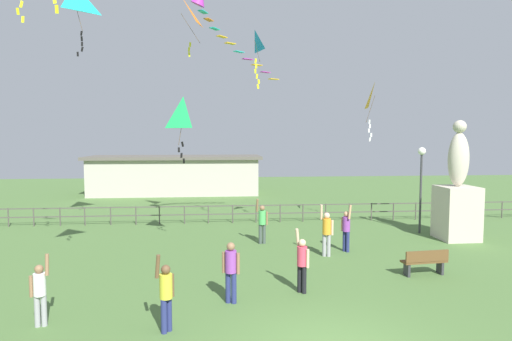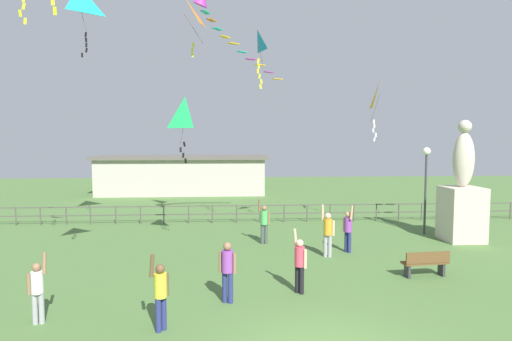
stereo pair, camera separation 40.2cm
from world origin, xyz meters
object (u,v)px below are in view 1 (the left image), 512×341
Objects in this scene: statue_monument at (457,199)px; person_1 at (327,231)px; person_0 at (346,228)px; person_6 at (166,293)px; person_3 at (262,221)px; kite_4 at (182,15)px; kite_7 at (255,44)px; person_4 at (302,261)px; streamer_kite at (207,7)px; lamppost at (421,170)px; person_2 at (40,290)px; kite_1 at (183,115)px; park_bench at (425,261)px; person_5 at (231,268)px; kite_2 at (375,97)px; kite_0 at (75,3)px.

person_1 is at bearing -161.36° from statue_monument.
person_0 is 8.92m from person_6.
person_3 is at bearing -179.84° from statue_monument.
person_6 is (-11.69, -7.98, -0.84)m from statue_monument.
person_6 is at bearing -87.85° from kite_4.
statue_monument is 11.21m from kite_7.
streamer_kite is at bearing 113.82° from person_4.
lamppost is 13.08m from kite_4.
kite_1 is at bearing 66.97° from person_2.
streamer_kite reaches higher than person_2.
person_0 is 3.53m from person_3.
lamppost is (-1.03, 1.31, 1.20)m from statue_monument.
statue_monument is 2.67× the size of person_1.
person_4 is (-8.08, -5.80, -0.85)m from statue_monument.
kite_7 is (5.85, 8.45, 7.68)m from person_2.
kite_4 is (-8.29, 6.63, 9.50)m from park_bench.
kite_4 reaches higher than kite_7.
lamppost is at bearing 40.12° from person_5.
person_4 is (-7.06, -7.11, -2.05)m from lamppost.
kite_2 is (-2.73, 2.95, 4.72)m from statue_monument.
kite_2 reaches higher than person_6.
lamppost is 17.07m from kite_0.
park_bench is 0.82× the size of person_6.
streamer_kite is (-7.14, 5.24, 9.48)m from park_bench.
person_6 is 12.47m from streamer_kite.
person_4 reaches higher than park_bench.
kite_4 is (-1.91, 8.38, 9.00)m from person_5.
streamer_kite is (-2.83, 6.41, 9.01)m from person_4.
person_3 is at bearing 136.13° from person_1.
statue_monument is 14.18m from person_6.
person_3 is 1.03× the size of person_6.
kite_1 is (-3.75, 5.16, 4.45)m from person_4.
person_0 reaches higher than person_4.
kite_2 reaches higher than person_3.
person_6 reaches higher than park_bench.
kite_2 is (-1.70, 1.64, 3.52)m from lamppost.
kite_7 is (3.21, -0.96, -1.40)m from kite_4.
person_2 is at bearing -139.14° from kite_2.
lamppost is 1.60× the size of kite_7.
person_2 reaches higher than person_5.
kite_1 is 4.67m from kite_7.
person_5 is at bearing -147.84° from statue_monument.
person_2 is 12.68m from streamer_kite.
park_bench is 6.63m from person_5.
kite_1 is at bearing 164.35° from person_1.
person_4 is 0.61× the size of kite_0.
kite_0 is at bearing 154.53° from park_bench.
person_5 is (-2.07, -0.58, 0.03)m from person_4.
statue_monument is at bearing 3.12° from kite_1.
lamppost is at bearing -43.96° from kite_2.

